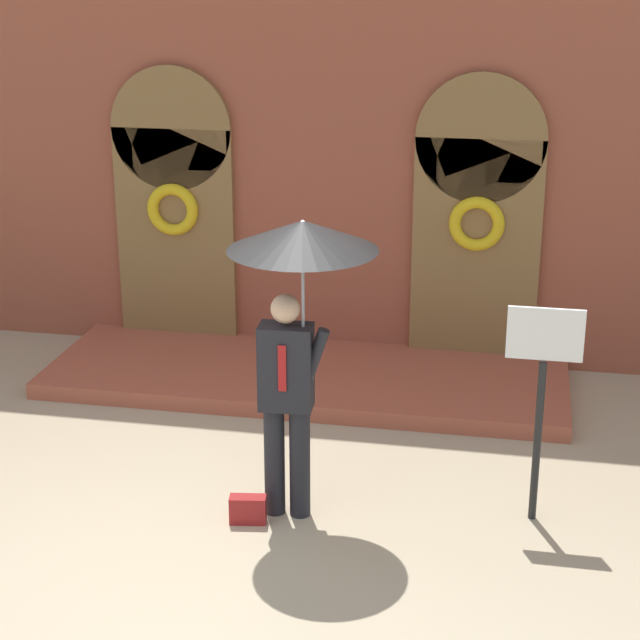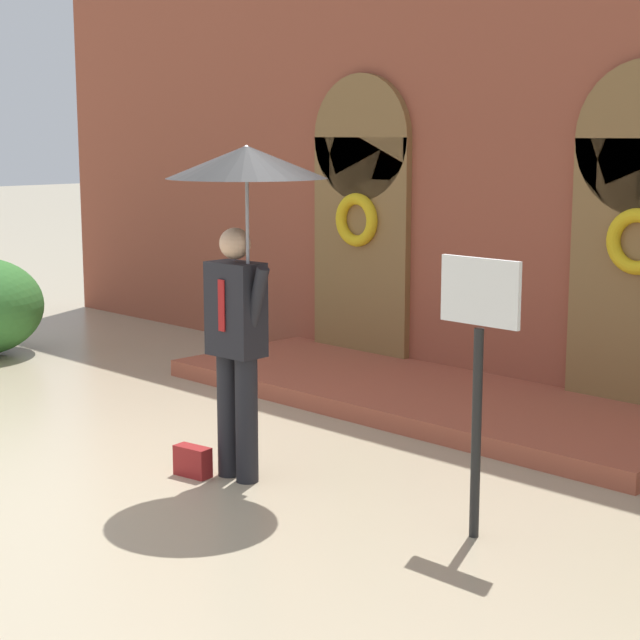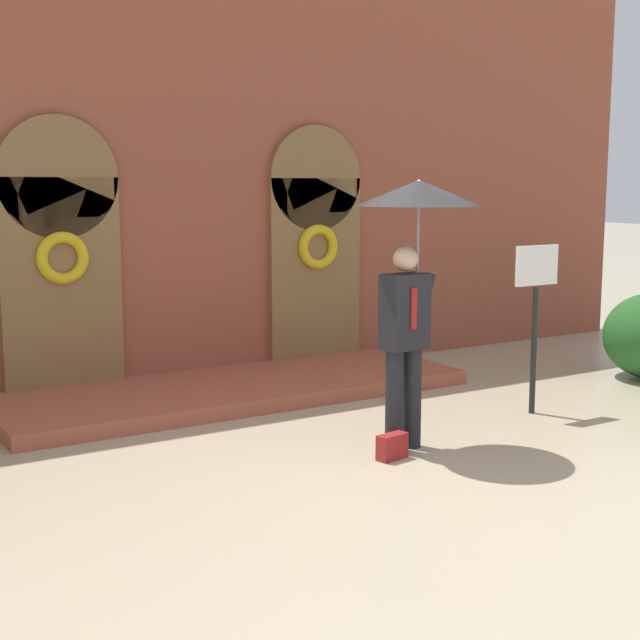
# 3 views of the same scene
# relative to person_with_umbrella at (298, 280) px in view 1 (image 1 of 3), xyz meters

# --- Properties ---
(ground_plane) EXTENTS (80.00, 80.00, 0.00)m
(ground_plane) POSITION_rel_person_with_umbrella_xyz_m (-0.49, -0.48, -1.91)
(ground_plane) COLOR tan
(building_facade) EXTENTS (14.00, 2.30, 5.60)m
(building_facade) POSITION_rel_person_with_umbrella_xyz_m (-0.49, 3.67, 0.77)
(building_facade) COLOR brown
(building_facade) RESTS_ON ground
(person_with_umbrella) EXTENTS (1.10, 1.10, 2.36)m
(person_with_umbrella) POSITION_rel_person_with_umbrella_xyz_m (0.00, 0.00, 0.00)
(person_with_umbrella) COLOR black
(person_with_umbrella) RESTS_ON ground
(handbag) EXTENTS (0.30, 0.16, 0.22)m
(handbag) POSITION_rel_person_with_umbrella_xyz_m (-0.37, -0.20, -1.80)
(handbag) COLOR maroon
(handbag) RESTS_ON ground
(sign_post) EXTENTS (0.56, 0.06, 1.72)m
(sign_post) POSITION_rel_person_with_umbrella_xyz_m (1.78, 0.29, -0.75)
(sign_post) COLOR black
(sign_post) RESTS_ON ground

